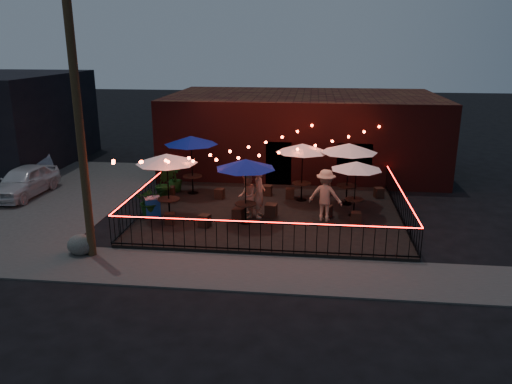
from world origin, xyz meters
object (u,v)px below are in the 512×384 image
utility_pole (80,134)px  cafe_table_3 (303,149)px  cafe_table_1 (191,141)px  cafe_table_4 (356,166)px  cafe_table_0 (167,159)px  boulder (81,245)px  cooler (153,207)px  cafe_table_5 (349,149)px  cafe_table_2 (245,165)px

utility_pole → cafe_table_3: utility_pole is taller
cafe_table_1 → cafe_table_4: bearing=-17.8°
cafe_table_0 → cafe_table_3: cafe_table_0 is taller
utility_pole → boulder: (-0.40, 0.06, -3.65)m
cafe_table_1 → cooler: (-0.81, -3.21, -1.98)m
cafe_table_1 → cafe_table_5: (6.72, -0.78, -0.02)m
utility_pole → cafe_table_1: bearing=75.8°
cooler → cafe_table_3: bearing=0.9°
cafe_table_2 → cooler: size_ratio=3.30×
cafe_table_0 → cafe_table_4: cafe_table_0 is taller
cafe_table_1 → cafe_table_3: size_ratio=1.06×
cafe_table_3 → cooler: cafe_table_3 is taller
boulder → cooler: bearing=69.5°
cafe_table_0 → cafe_table_4: 7.14m
utility_pole → cafe_table_1: size_ratio=3.08×
cafe_table_2 → cooler: bearing=175.2°
cafe_table_3 → utility_pole: bearing=-136.2°
cafe_table_2 → cafe_table_3: cafe_table_3 is taller
cafe_table_2 → cafe_table_5: 4.73m
cafe_table_2 → cafe_table_3: (1.98, 3.04, 0.01)m
utility_pole → boulder: bearing=171.2°
cafe_table_1 → cooler: bearing=-104.1°
cafe_table_4 → cafe_table_5: size_ratio=1.01×
cafe_table_2 → cafe_table_3: size_ratio=1.04×
utility_pole → cafe_table_0: size_ratio=2.86×
utility_pole → boulder: size_ratio=9.01×
utility_pole → cooler: 5.03m
cafe_table_5 → cafe_table_0: bearing=-159.3°
cafe_table_3 → cafe_table_4: cafe_table_3 is taller
cafe_table_1 → cafe_table_2: bearing=-50.9°
cafe_table_2 → cafe_table_3: bearing=56.9°
utility_pole → cooler: bearing=75.7°
cafe_table_5 → cafe_table_4: bearing=-81.8°
cafe_table_1 → cafe_table_5: 6.77m
cafe_table_1 → boulder: cafe_table_1 is taller
cafe_table_0 → cafe_table_5: cafe_table_5 is taller
cafe_table_3 → cafe_table_4: bearing=-39.9°
utility_pole → cafe_table_4: bearing=27.7°
cafe_table_1 → cafe_table_4: cafe_table_1 is taller
cooler → boulder: size_ratio=0.87×
cafe_table_1 → cafe_table_5: size_ratio=1.01×
cafe_table_2 → cafe_table_5: size_ratio=0.99×
utility_pole → cafe_table_5: 10.44m
cafe_table_4 → cafe_table_1: bearing=162.2°
cafe_table_1 → cafe_table_2: cafe_table_1 is taller
cafe_table_4 → boulder: 10.24m
cafe_table_0 → cafe_table_3: (4.95, 2.89, -0.07)m
cafe_table_4 → cafe_table_5: (-0.21, 1.44, 0.37)m
cafe_table_4 → boulder: (-9.04, -4.47, -1.78)m
cafe_table_4 → cafe_table_2: bearing=-162.3°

